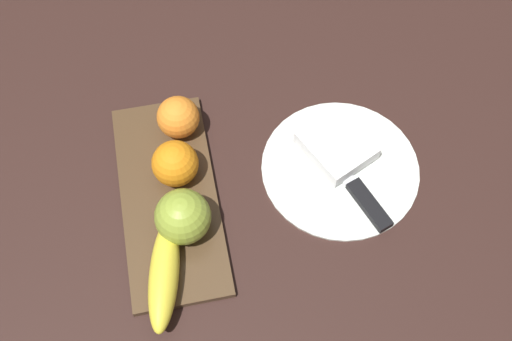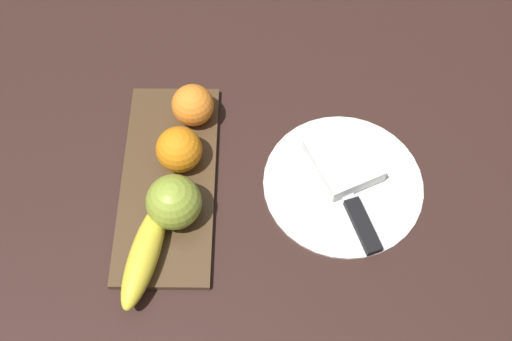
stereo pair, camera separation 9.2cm
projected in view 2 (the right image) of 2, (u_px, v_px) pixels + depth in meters
ground_plane at (168, 191)px, 0.95m from camera, size 2.40×2.40×0.00m
fruit_tray at (169, 181)px, 0.95m from camera, size 0.35×0.15×0.01m
apple at (174, 202)px, 0.88m from camera, size 0.08×0.08×0.08m
banana at (144, 255)px, 0.86m from camera, size 0.17×0.08×0.04m
orange_near_apple at (179, 149)px, 0.93m from camera, size 0.07×0.07×0.07m
orange_near_banana at (193, 105)px, 0.97m from camera, size 0.07×0.07×0.07m
dinner_plate at (343, 183)px, 0.95m from camera, size 0.25×0.25×0.01m
folded_napkin at (343, 160)px, 0.95m from camera, size 0.13×0.13×0.03m
knife at (358, 217)px, 0.91m from camera, size 0.18×0.08×0.01m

